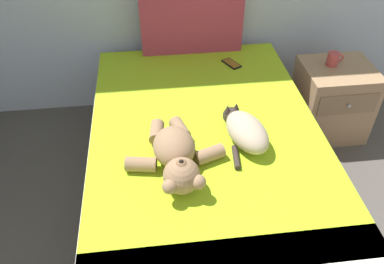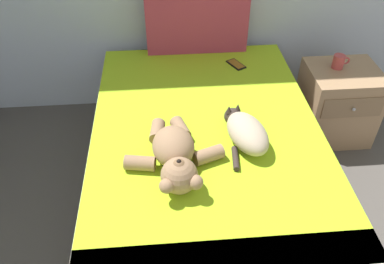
# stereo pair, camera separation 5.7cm
# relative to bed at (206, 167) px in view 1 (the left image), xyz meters

# --- Properties ---
(bed) EXTENTS (1.36, 2.09, 0.54)m
(bed) POSITION_rel_bed_xyz_m (0.00, 0.00, 0.00)
(bed) COLOR #9E7A56
(bed) RESTS_ON ground_plane
(patterned_cushion) EXTENTS (0.73, 0.11, 0.48)m
(patterned_cushion) POSITION_rel_bed_xyz_m (0.03, 0.97, 0.52)
(patterned_cushion) COLOR #A5334C
(patterned_cushion) RESTS_ON bed
(cat) EXTENTS (0.27, 0.44, 0.15)m
(cat) POSITION_rel_bed_xyz_m (0.19, -0.09, 0.35)
(cat) COLOR tan
(cat) RESTS_ON bed
(teddy_bear) EXTENTS (0.52, 0.59, 0.19)m
(teddy_bear) POSITION_rel_bed_xyz_m (-0.20, -0.26, 0.36)
(teddy_bear) COLOR #937051
(teddy_bear) RESTS_ON bed
(cell_phone) EXTENTS (0.13, 0.16, 0.01)m
(cell_phone) POSITION_rel_bed_xyz_m (0.29, 0.73, 0.28)
(cell_phone) COLOR black
(cell_phone) RESTS_ON bed
(nightstand) EXTENTS (0.49, 0.47, 0.55)m
(nightstand) POSITION_rel_bed_xyz_m (1.03, 0.57, 0.01)
(nightstand) COLOR #9E7A56
(nightstand) RESTS_ON ground_plane
(mug) EXTENTS (0.12, 0.08, 0.09)m
(mug) POSITION_rel_bed_xyz_m (0.98, 0.62, 0.33)
(mug) COLOR #B23F3F
(mug) RESTS_ON nightstand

